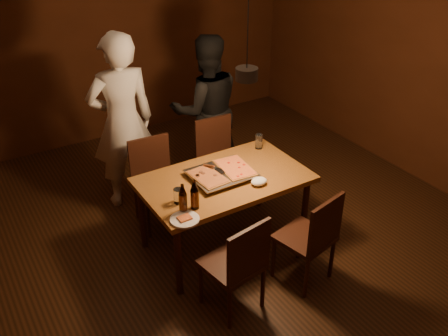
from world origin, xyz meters
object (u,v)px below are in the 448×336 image
chair_far_left (154,174)px  pendant_lamp (247,73)px  chair_near_right (314,232)px  plate_slice (185,219)px  diner_dark (207,110)px  chair_far_right (218,152)px  diner_white (122,122)px  beer_bottle_b (195,194)px  beer_bottle_a (183,198)px  dining_table (224,185)px  chair_near_left (239,259)px  pizza_tray (221,175)px

chair_far_left → pendant_lamp: pendant_lamp is taller
chair_near_right → plate_slice: chair_near_right is taller
chair_far_left → diner_dark: diner_dark is taller
chair_far_right → diner_white: (-0.88, 0.41, 0.40)m
beer_bottle_b → diner_white: bearing=90.8°
chair_far_left → beer_bottle_a: 1.07m
chair_far_left → chair_far_right: same height
beer_bottle_b → diner_white: diner_white is taller
dining_table → beer_bottle_b: size_ratio=5.67×
diner_white → dining_table: bearing=116.0°
beer_bottle_a → plate_slice: bearing=-112.9°
chair_near_left → pizza_tray: (0.34, 0.82, 0.24)m
chair_near_left → diner_dark: size_ratio=0.29×
dining_table → plate_slice: 0.72m
diner_white → pendant_lamp: size_ratio=1.70×
diner_dark → pizza_tray: bearing=80.9°
chair_near_right → diner_dark: bearing=73.3°
chair_far_left → diner_white: diner_white is taller
chair_far_right → plate_slice: 1.57m
pizza_tray → beer_bottle_b: beer_bottle_b is taller
dining_table → pizza_tray: pizza_tray is taller
diner_white → pendant_lamp: 1.70m
beer_bottle_a → diner_dark: (1.07, 1.48, -0.03)m
diner_dark → chair_near_right: bearing=100.7°
chair_far_right → diner_white: size_ratio=0.26×
chair_near_left → diner_white: diner_white is taller
chair_far_left → diner_dark: 1.06m
chair_near_right → pizza_tray: size_ratio=0.91×
dining_table → diner_white: bearing=111.4°
chair_near_left → chair_near_right: same height
chair_far_right → pizza_tray: (-0.42, -0.77, 0.24)m
beer_bottle_a → plate_slice: beer_bottle_a is taller
chair_near_right → beer_bottle_a: bearing=136.0°
diner_white → chair_far_right: bearing=159.5°
chair_far_left → chair_near_left: bearing=95.0°
plate_slice → pendant_lamp: (0.72, 0.23, 1.00)m
pendant_lamp → pizza_tray: bearing=125.8°
chair_far_right → diner_dark: 0.53m
beer_bottle_b → pendant_lamp: size_ratio=0.24×
beer_bottle_b → plate_slice: 0.22m
dining_table → chair_far_left: chair_far_left is taller
pizza_tray → diner_dark: size_ratio=0.32×
pendant_lamp → chair_near_left: bearing=-126.1°
pendant_lamp → diner_dark: bearing=73.5°
beer_bottle_a → pendant_lamp: 1.11m
dining_table → chair_far_right: size_ratio=3.09×
chair_near_right → pendant_lamp: bearing=97.8°
dining_table → pendant_lamp: 1.10m
chair_far_left → diner_dark: (0.89, 0.48, 0.31)m
beer_bottle_a → beer_bottle_b: size_ratio=0.96×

